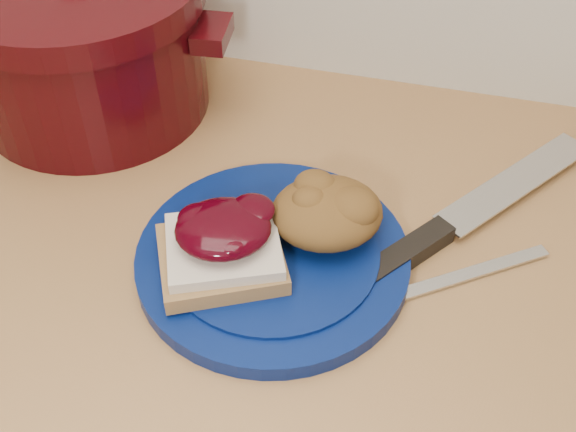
% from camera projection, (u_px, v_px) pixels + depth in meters
% --- Properties ---
extents(plate, '(0.34, 0.34, 0.02)m').
position_uv_depth(plate, '(273.00, 259.00, 0.70)').
color(plate, '#05154E').
rests_on(plate, wood_countertop).
extents(sandwich, '(0.14, 0.14, 0.06)m').
position_uv_depth(sandwich, '(222.00, 245.00, 0.66)').
color(sandwich, olive).
rests_on(sandwich, plate).
extents(stuffing_mound, '(0.13, 0.12, 0.05)m').
position_uv_depth(stuffing_mound, '(327.00, 213.00, 0.68)').
color(stuffing_mound, brown).
rests_on(stuffing_mound, plate).
extents(chef_knife, '(0.24, 0.30, 0.02)m').
position_uv_depth(chef_knife, '(433.00, 237.00, 0.72)').
color(chef_knife, black).
rests_on(chef_knife, wood_countertop).
extents(butter_knife, '(0.15, 0.11, 0.00)m').
position_uv_depth(butter_knife, '(466.00, 275.00, 0.69)').
color(butter_knife, silver).
rests_on(butter_knife, wood_countertop).
extents(dutch_oven, '(0.35, 0.32, 0.18)m').
position_uv_depth(dutch_oven, '(85.00, 43.00, 0.83)').
color(dutch_oven, '#320508').
rests_on(dutch_oven, wood_countertop).
extents(pepper_grinder, '(0.06, 0.06, 0.14)m').
position_uv_depth(pepper_grinder, '(43.00, 39.00, 0.86)').
color(pepper_grinder, black).
rests_on(pepper_grinder, wood_countertop).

